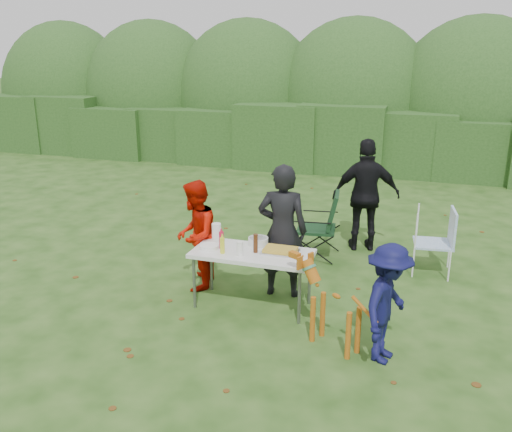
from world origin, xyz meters
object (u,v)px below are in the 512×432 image
(person_cook, at_px, (282,231))
(dog, at_px, (336,308))
(beer_bottle, at_px, (256,243))
(person_red_jacket, at_px, (196,235))
(paper_towel_roll, at_px, (217,233))
(lawn_chair, at_px, (433,241))
(child, at_px, (388,304))
(folding_table, at_px, (252,256))
(camping_chair, at_px, (316,225))
(mustard_bottle, at_px, (222,246))
(person_black_puffy, at_px, (366,195))
(ketchup_bottle, at_px, (221,240))

(person_cook, distance_m, dog, 1.51)
(beer_bottle, bearing_deg, person_red_jacket, 161.67)
(paper_towel_roll, bearing_deg, lawn_chair, 31.56)
(person_red_jacket, relative_size, paper_towel_roll, 5.78)
(child, bearing_deg, person_red_jacket, 82.51)
(folding_table, height_order, person_cook, person_cook)
(camping_chair, distance_m, mustard_bottle, 2.22)
(person_black_puffy, height_order, ketchup_bottle, person_black_puffy)
(person_black_puffy, height_order, mustard_bottle, person_black_puffy)
(person_cook, relative_size, paper_towel_roll, 6.86)
(person_red_jacket, bearing_deg, paper_towel_roll, 57.82)
(child, xyz_separation_m, camping_chair, (-1.30, 2.65, -0.12))
(mustard_bottle, relative_size, paper_towel_roll, 0.77)
(folding_table, xyz_separation_m, paper_towel_roll, (-0.55, 0.17, 0.18))
(folding_table, height_order, paper_towel_roll, paper_towel_roll)
(folding_table, xyz_separation_m, mustard_bottle, (-0.34, -0.16, 0.15))
(person_black_puffy, bearing_deg, camping_chair, 26.17)
(folding_table, xyz_separation_m, person_red_jacket, (-0.91, 0.31, 0.07))
(lawn_chair, relative_size, paper_towel_roll, 3.78)
(ketchup_bottle, bearing_deg, child, -19.33)
(person_red_jacket, distance_m, lawn_chair, 3.44)
(folding_table, xyz_separation_m, child, (1.72, -0.75, -0.04))
(child, bearing_deg, person_cook, 64.87)
(beer_bottle, bearing_deg, mustard_bottle, -158.68)
(paper_towel_roll, bearing_deg, ketchup_bottle, -51.77)
(person_red_jacket, height_order, mustard_bottle, person_red_jacket)
(person_cook, relative_size, person_red_jacket, 1.19)
(person_red_jacket, xyz_separation_m, camping_chair, (1.33, 1.59, -0.22))
(person_black_puffy, xyz_separation_m, camping_chair, (-0.67, -0.59, -0.38))
(beer_bottle, relative_size, paper_towel_roll, 0.92)
(person_cook, relative_size, camping_chair, 1.67)
(mustard_bottle, bearing_deg, camping_chair, 69.80)
(person_black_puffy, bearing_deg, lawn_chair, 132.83)
(folding_table, bearing_deg, beer_bottle, -12.06)
(paper_towel_roll, bearing_deg, beer_bottle, -16.72)
(person_red_jacket, bearing_deg, beer_bottle, 60.37)
(person_cook, height_order, person_red_jacket, person_cook)
(person_cook, bearing_deg, ketchup_bottle, 26.56)
(person_black_puffy, height_order, paper_towel_roll, person_black_puffy)
(dog, height_order, ketchup_bottle, ketchup_bottle)
(folding_table, xyz_separation_m, camping_chair, (0.42, 1.90, -0.15))
(ketchup_bottle, bearing_deg, folding_table, 0.46)
(camping_chair, height_order, mustard_bottle, camping_chair)
(folding_table, distance_m, mustard_bottle, 0.40)
(lawn_chair, distance_m, beer_bottle, 2.83)
(camping_chair, xyz_separation_m, paper_towel_roll, (-0.97, -1.73, 0.34))
(camping_chair, bearing_deg, lawn_chair, 169.83)
(paper_towel_roll, bearing_deg, person_cook, 19.41)
(person_red_jacket, xyz_separation_m, paper_towel_roll, (0.36, -0.14, 0.12))
(person_cook, height_order, dog, person_cook)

